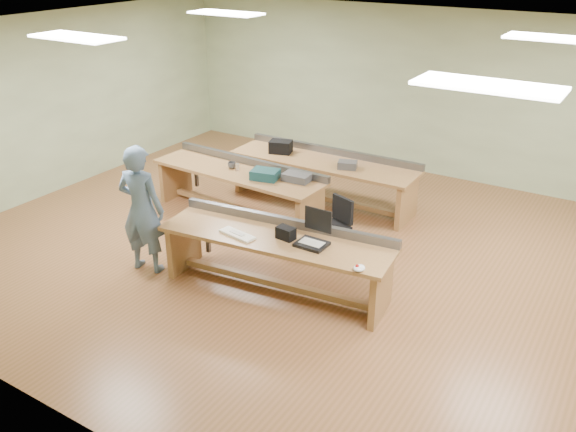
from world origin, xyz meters
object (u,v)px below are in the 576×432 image
object	(u,v)px
laptop_base	(312,244)
task_chair	(334,235)
mug	(232,165)
drinks_can	(237,167)
workbench_mid	(239,182)
camera_bag	(286,233)
person	(142,209)
workbench_front	(277,250)
workbench_back	(324,171)
parts_bin_teal	(265,174)
parts_bin_grey	(297,177)

from	to	relation	value
laptop_base	task_chair	xyz separation A→B (m)	(-0.31, 1.17, -0.46)
mug	drinks_can	world-z (taller)	drinks_can
workbench_mid	camera_bag	distance (m)	2.51
workbench_mid	person	bearing A→B (deg)	-87.51
workbench_front	workbench_back	distance (m)	2.88
workbench_mid	person	xyz separation A→B (m)	(-0.01, -2.10, 0.31)
task_chair	mug	world-z (taller)	mug
parts_bin_teal	mug	size ratio (longest dim) A/B	3.14
workbench_front	camera_bag	world-z (taller)	camera_bag
workbench_front	laptop_base	size ratio (longest dim) A/B	8.35
person	parts_bin_grey	xyz separation A→B (m)	(1.02, 2.20, -0.07)
parts_bin_grey	laptop_base	bearing A→B (deg)	-53.93
workbench_back	drinks_can	size ratio (longest dim) A/B	29.60
person	laptop_base	size ratio (longest dim) A/B	4.84
laptop_base	parts_bin_teal	size ratio (longest dim) A/B	0.89
camera_bag	parts_bin_grey	distance (m)	1.93
laptop_base	workbench_back	bearing A→B (deg)	116.85
task_chair	drinks_can	xyz separation A→B (m)	(-1.96, 0.44, 0.49)
workbench_front	parts_bin_teal	size ratio (longest dim) A/B	7.46
parts_bin_teal	parts_bin_grey	size ratio (longest dim) A/B	0.98
workbench_front	drinks_can	distance (m)	2.41
workbench_front	mug	world-z (taller)	workbench_front
drinks_can	parts_bin_grey	bearing A→B (deg)	5.90
laptop_base	mug	world-z (taller)	mug
person	parts_bin_grey	size ratio (longest dim) A/B	4.24
person	parts_bin_teal	bearing A→B (deg)	-117.18
camera_bag	mug	world-z (taller)	camera_bag
workbench_back	person	world-z (taller)	person
person	camera_bag	size ratio (longest dim) A/B	7.81
parts_bin_teal	laptop_base	bearing A→B (deg)	-42.02
laptop_base	mug	bearing A→B (deg)	146.45
workbench_front	person	distance (m)	1.86
mug	drinks_can	xyz separation A→B (m)	(0.13, -0.03, 0.00)
workbench_front	parts_bin_teal	bearing A→B (deg)	121.63
parts_bin_grey	person	bearing A→B (deg)	-114.80
workbench_back	mug	bearing A→B (deg)	-133.95
workbench_back	mug	size ratio (longest dim) A/B	24.75
person	camera_bag	xyz separation A→B (m)	(1.90, 0.48, -0.05)
workbench_front	parts_bin_grey	xyz separation A→B (m)	(-0.75, 1.71, 0.25)
mug	drinks_can	size ratio (longest dim) A/B	1.20
workbench_front	person	world-z (taller)	person
parts_bin_grey	mug	bearing A→B (deg)	-175.99
workbench_front	laptop_base	world-z (taller)	workbench_front
parts_bin_teal	drinks_can	distance (m)	0.58
parts_bin_grey	drinks_can	world-z (taller)	parts_bin_grey
workbench_mid	workbench_back	bearing A→B (deg)	54.05
workbench_back	drinks_can	xyz separation A→B (m)	(-0.92, -1.14, 0.24)
workbench_back	camera_bag	world-z (taller)	camera_bag
laptop_base	mug	distance (m)	2.90
workbench_mid	drinks_can	world-z (taller)	workbench_mid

